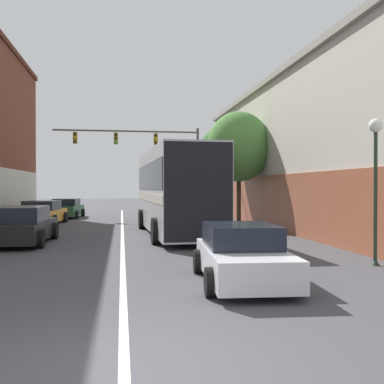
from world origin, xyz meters
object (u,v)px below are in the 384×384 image
parked_car_left_near (67,209)px  parked_car_left_mid (43,213)px  street_tree_near (223,154)px  street_tree_far (239,147)px  parked_car_left_far (21,226)px  street_lamp (376,169)px  bus (175,188)px  hatchback_foreground (242,255)px  traffic_signal_gantry (149,149)px

parked_car_left_near → parked_car_left_mid: bearing=177.6°
street_tree_near → street_tree_far: bearing=-87.2°
parked_car_left_far → parked_car_left_mid: bearing=6.0°
street_tree_near → street_lamp: bearing=-87.5°
street_tree_near → parked_car_left_far: bearing=-137.2°
parked_car_left_mid → street_lamp: 19.20m
bus → parked_car_left_near: bearing=24.4°
hatchback_foreground → parked_car_left_near: parked_car_left_near is taller
bus → parked_car_left_mid: size_ratio=2.38×
street_lamp → street_tree_far: size_ratio=0.64×
bus → hatchback_foreground: 10.23m
street_lamp → parked_car_left_near: bearing=116.9°
street_lamp → parked_car_left_far: bearing=148.9°
parked_car_left_near → bus: bearing=-148.4°
parked_car_left_mid → street_tree_far: bearing=-100.2°
bus → traffic_signal_gantry: size_ratio=1.02×
bus → street_lamp: 9.69m
hatchback_foreground → parked_car_left_mid: 18.39m
parked_car_left_far → street_tree_near: street_tree_near is taller
street_tree_near → street_tree_far: size_ratio=0.93×
parked_car_left_far → street_lamp: street_lamp is taller
parked_car_left_near → traffic_signal_gantry: bearing=-91.0°
bus → parked_car_left_far: (-6.08, -2.26, -1.40)m
parked_car_left_near → street_lamp: (10.55, -20.83, 2.00)m
traffic_signal_gantry → hatchback_foreground: bearing=-88.0°
hatchback_foreground → street_tree_near: street_tree_near is taller
street_tree_near → traffic_signal_gantry: bearing=131.3°
hatchback_foreground → parked_car_left_near: size_ratio=0.99×
parked_car_left_mid → parked_car_left_far: bearing=-169.5°
hatchback_foreground → parked_car_left_far: 10.12m
parked_car_left_near → street_lamp: street_lamp is taller
street_tree_near → hatchback_foreground: bearing=-101.5°
traffic_signal_gantry → street_tree_far: 9.02m
parked_car_left_near → street_lamp: bearing=-148.1°
parked_car_left_mid → street_tree_near: size_ratio=0.74×
parked_car_left_mid → street_tree_far: (10.72, -3.07, 3.66)m
parked_car_left_near → street_tree_far: 13.63m
hatchback_foreground → street_lamp: size_ratio=1.01×
hatchback_foreground → street_tree_near: 17.66m
hatchback_foreground → street_lamp: 4.85m
bus → street_lamp: (4.43, -8.60, 0.55)m
bus → parked_car_left_mid: bearing=42.8°
street_lamp → street_tree_far: 12.48m
street_tree_far → traffic_signal_gantry: bearing=119.0°
street_lamp → street_tree_near: (-0.68, 15.43, 1.52)m
traffic_signal_gantry → street_lamp: (4.90, -20.23, -2.15)m
street_lamp → street_tree_near: bearing=92.5°
parked_car_left_mid → parked_car_left_far: 9.12m
parked_car_left_mid → street_lamp: size_ratio=1.08×
bus → street_tree_far: 5.86m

